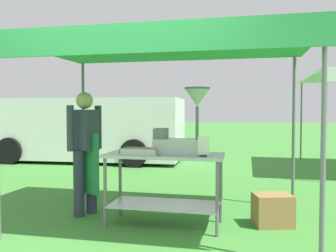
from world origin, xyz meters
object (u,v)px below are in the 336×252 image
Objects in this scene: donut_fryer at (184,128)px; supply_crate at (273,210)px; donut_cart at (164,173)px; vendor at (85,146)px; menu_sign at (203,148)px; stall_canopy at (166,49)px; van_white at (85,129)px; donut_tray at (141,152)px.

donut_fryer is 1.53× the size of supply_crate.
donut_fryer is (0.23, -0.00, 0.54)m from donut_cart.
vendor reaches higher than supply_crate.
supply_crate is (1.26, 0.28, -0.44)m from donut_cart.
stall_canopy is at bearing 151.98° from menu_sign.
van_white is (-3.87, 5.20, -0.08)m from menu_sign.
vendor is at bearing 166.58° from menu_sign.
menu_sign reaches higher than donut_cart.
stall_canopy is 15.10× the size of menu_sign.
donut_tray is 0.08× the size of van_white.
vendor reaches higher than donut_cart.
stall_canopy reaches higher than van_white.
menu_sign is at bearing -31.51° from donut_fryer.
donut_cart is 6.08m from van_white.
donut_fryer is at bearing -164.65° from supply_crate.
donut_cart is at bearing -11.29° from vendor.
stall_canopy is 0.97m from donut_fryer.
stall_canopy is at bearing 156.03° from donut_fryer.
donut_cart reaches higher than supply_crate.
donut_tray is at bearing 177.93° from menu_sign.
donut_cart is 1.36m from supply_crate.
vendor is at bearing 157.68° from donut_tray.
supply_crate is at bearing 8.10° from stall_canopy.
donut_tray is 1.71m from supply_crate.
van_white is at bearing 123.93° from donut_cart.
van_white reaches higher than donut_cart.
donut_cart is 1.17m from vendor.
menu_sign is 1.17m from supply_crate.
stall_canopy is 2.10× the size of vendor.
stall_canopy is 1.27m from menu_sign.
van_white reaches higher than supply_crate.
supply_crate is (1.03, 0.28, -0.98)m from donut_fryer.
donut_tray is at bearing -165.22° from donut_fryer.
donut_fryer reaches higher than vendor.
menu_sign is at bearing -53.32° from van_white.
donut_tray is 0.85× the size of supply_crate.
stall_canopy reaches higher than donut_cart.
supply_crate is (1.51, 0.41, -0.70)m from donut_tray.
donut_cart is at bearing -56.07° from van_white.
menu_sign is at bearing -2.07° from donut_tray.
donut_fryer reaches higher than menu_sign.
stall_canopy is 2.29m from supply_crate.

